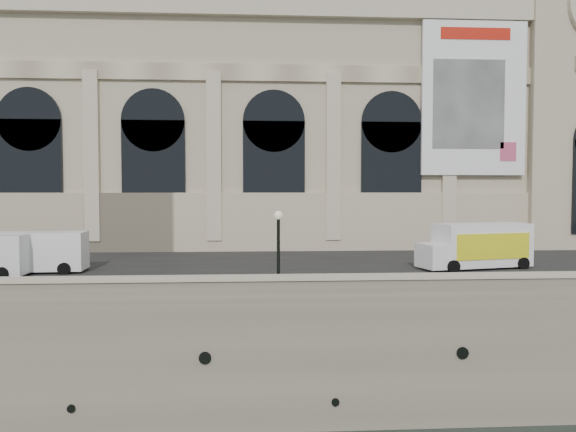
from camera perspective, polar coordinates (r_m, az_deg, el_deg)
name	(u,v)px	position (r m, az deg, el deg)	size (l,w,h in m)	color
quay	(214,266)	(61.12, -7.56, -5.09)	(160.00, 70.00, 6.00)	gray
street	(193,264)	(39.98, -9.64, -4.85)	(160.00, 24.00, 0.06)	#2D2D2D
parapet	(162,290)	(26.75, -12.67, -7.35)	(160.00, 1.40, 1.21)	gray
museum	(149,103)	(57.81, -13.98, 11.04)	(69.00, 18.70, 29.10)	#BBAB8F
clock_pavilion	(559,64)	(62.31, 25.83, 13.69)	(13.00, 14.72, 36.70)	#BBAB8F
van_c	(33,252)	(38.70, -24.45, -3.38)	(5.91, 2.63, 2.59)	white
box_truck	(476,246)	(39.07, 18.60, -2.93)	(7.83, 4.02, 3.02)	white
lamp_right	(278,254)	(27.30, -0.98, -3.93)	(0.43, 0.43, 4.23)	black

